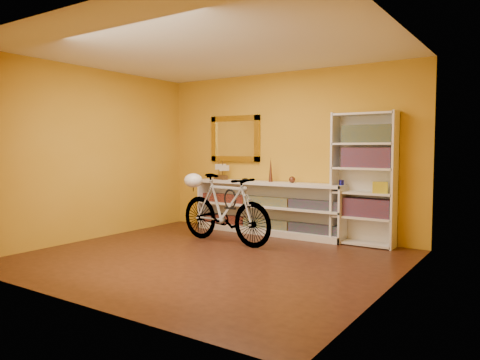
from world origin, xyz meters
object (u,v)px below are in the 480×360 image
Objects in this scene: bookcase at (364,179)px; helmet at (193,180)px; console_unit at (267,208)px; bicycle at (225,209)px.

bookcase reaches higher than helmet.
helmet is at bearing -158.95° from bookcase.
bicycle is (-0.15, -0.96, 0.08)m from console_unit.
bookcase is at bearing 0.91° from console_unit.
bicycle is (-1.72, -0.99, -0.44)m from bookcase.
console_unit is 1.37× the size of bookcase.
helmet is (-2.37, -0.91, -0.06)m from bookcase.
bicycle is 0.76m from helmet.
console_unit is 1.28m from helmet.
bicycle is at bearing -98.58° from console_unit.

